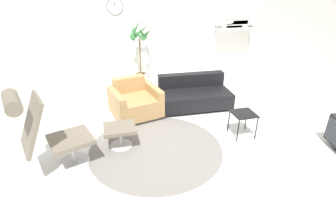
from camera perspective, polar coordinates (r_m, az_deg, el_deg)
ground_plane at (r=4.46m, az=-0.80°, el=-7.49°), size 12.00×12.00×0.00m
wall_back at (r=7.01m, az=-7.31°, el=16.89°), size 12.00×0.09×2.80m
round_rug at (r=4.24m, az=-2.65°, el=-9.40°), size 2.11×2.11×0.01m
lounge_chair at (r=3.79m, az=-25.61°, el=-4.22°), size 1.07×0.82×1.22m
ottoman at (r=4.21m, az=-10.43°, el=-5.71°), size 0.50×0.42×0.36m
armchair_red at (r=5.15m, az=-7.24°, el=0.55°), size 1.03×1.00×0.71m
couch_low at (r=5.55m, az=5.68°, el=2.12°), size 1.46×0.87×0.64m
side_table at (r=4.57m, az=16.10°, el=-2.29°), size 0.38×0.38×0.42m
potted_plant at (r=6.71m, az=-6.06°, el=11.33°), size 0.56×0.52×1.58m
shelf_unit at (r=7.57m, az=14.31°, el=16.51°), size 1.12×0.28×1.62m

